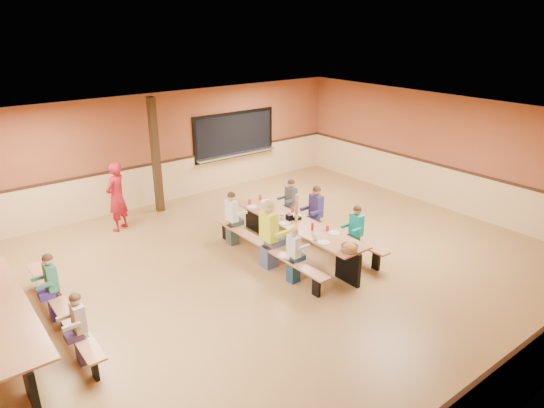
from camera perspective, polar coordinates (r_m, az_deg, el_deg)
ground at (r=9.92m, az=-0.77°, el=-7.99°), size 12.00×12.00×0.00m
room_envelope at (r=9.60m, az=-0.79°, el=-4.39°), size 12.04×10.04×3.02m
kitchen_pass_through at (r=14.60m, az=-4.41°, el=7.87°), size 2.78×0.28×1.38m
structural_post at (r=12.82m, az=-13.52°, el=5.51°), size 0.18×0.18×3.00m
cafeteria_table_main at (r=10.44m, az=2.86°, el=-3.22°), size 1.91×3.70×0.74m
cafeteria_table_second at (r=8.66m, az=-29.06°, el=-11.63°), size 1.91×3.70×0.74m
seated_child_white_left at (r=9.32m, az=2.57°, el=-6.04°), size 0.34×0.28×1.14m
seated_adult_yellow at (r=9.81m, az=-0.39°, el=-3.64°), size 0.48×0.39×1.43m
seated_child_grey_left at (r=10.87m, az=-4.73°, el=-1.74°), size 0.38×0.31×1.23m
seated_child_teal_right at (r=10.31m, az=9.84°, el=-3.38°), size 0.36×0.30×1.20m
seated_child_navy_right at (r=11.09m, az=5.18°, el=-1.12°), size 0.41×0.33×1.29m
seated_child_char_right at (r=11.72m, az=2.23°, el=0.01°), size 0.37×0.30×1.21m
seated_child_green_sec at (r=9.02m, az=-24.40°, el=-8.89°), size 0.36×0.30×1.20m
seated_child_tan_sec at (r=7.82m, az=-21.64°, el=-13.48°), size 0.34×0.28×1.16m
standing_woman at (r=12.09m, az=-17.82°, el=0.84°), size 0.73×0.68×1.68m
punch_pitcher at (r=10.89m, az=-0.28°, el=-0.28°), size 0.16×0.16×0.22m
chip_bowl at (r=9.18m, az=9.10°, el=-5.07°), size 0.32×0.32×0.15m
napkin_dispenser at (r=10.43m, az=2.03°, el=-1.55°), size 0.10×0.14×0.13m
condiment_mustard at (r=10.27m, az=2.89°, el=-1.81°), size 0.06×0.06×0.17m
condiment_ketchup at (r=9.95m, az=4.78°, el=-2.64°), size 0.06×0.06×0.17m
table_paddle at (r=10.44m, az=2.91°, el=-1.11°), size 0.16×0.16×0.56m
place_settings at (r=10.33m, az=2.89°, el=-1.86°), size 0.65×3.30×0.11m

